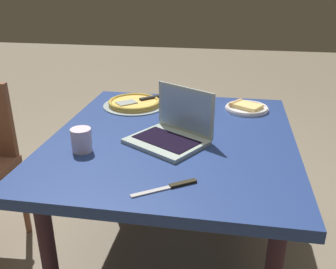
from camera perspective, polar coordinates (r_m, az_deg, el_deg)
ground_plane at (r=2.06m, az=0.68°, el=-18.34°), size 12.00×12.00×0.00m
dining_table at (r=1.71m, az=0.78°, el=-2.53°), size 1.21×1.06×0.70m
laptop at (r=1.61m, az=0.63°, el=0.43°), size 0.37×0.39×0.22m
pizza_plate at (r=2.03m, az=11.82°, el=4.01°), size 0.23×0.23×0.04m
pizza_tray at (r=2.07m, az=-5.12°, el=4.79°), size 0.34×0.34×0.04m
table_knife at (r=1.28m, az=0.48°, el=-7.89°), size 0.15×0.21×0.01m
drink_cup at (r=1.55m, az=-13.00°, el=-0.78°), size 0.08×0.08×0.10m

